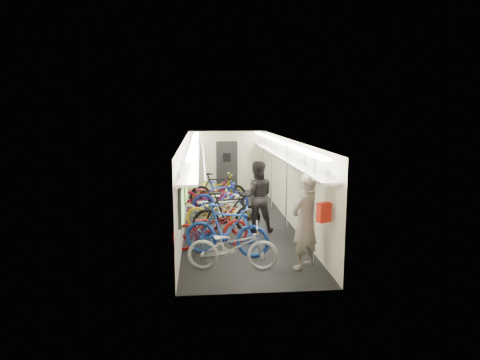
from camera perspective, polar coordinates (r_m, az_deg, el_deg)
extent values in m
plane|color=black|center=(12.57, -0.39, -5.54)|extent=(10.00, 10.00, 0.00)
plane|color=white|center=(12.18, -0.40, 5.45)|extent=(10.00, 10.00, 0.00)
plane|color=beige|center=(12.28, -7.38, -0.23)|extent=(0.00, 10.00, 10.00)
plane|color=beige|center=(12.53, 6.46, -0.03)|extent=(0.00, 10.00, 10.00)
plane|color=beige|center=(17.26, -1.79, 2.55)|extent=(3.00, 0.00, 3.00)
plane|color=beige|center=(7.46, 2.86, -6.35)|extent=(3.00, 0.00, 3.00)
cube|color=black|center=(9.13, -7.87, -3.20)|extent=(0.06, 1.10, 0.80)
cube|color=#8BC857|center=(9.13, -7.62, -3.20)|extent=(0.02, 0.96, 0.66)
cube|color=black|center=(11.29, -7.37, -0.81)|extent=(0.06, 1.10, 0.80)
cube|color=#8BC857|center=(11.29, -7.17, -0.80)|extent=(0.02, 0.96, 0.66)
cube|color=black|center=(13.46, -7.03, 0.82)|extent=(0.06, 1.10, 0.80)
cube|color=#8BC857|center=(13.46, -6.86, 0.82)|extent=(0.02, 0.96, 0.66)
cube|color=black|center=(15.64, -6.79, 1.99)|extent=(0.06, 1.10, 0.80)
cube|color=#8BC857|center=(15.64, -6.64, 1.99)|extent=(0.02, 0.96, 0.66)
cube|color=#F1B30C|center=(10.20, -7.54, -1.60)|extent=(0.02, 0.22, 0.30)
cube|color=#F1B30C|center=(12.36, -7.14, 0.30)|extent=(0.02, 0.22, 0.30)
cube|color=#F1B30C|center=(14.54, -6.86, 1.64)|extent=(0.02, 0.22, 0.30)
cube|color=black|center=(17.22, -1.77, 1.87)|extent=(0.85, 0.08, 2.00)
cube|color=#999BA0|center=(12.18, -6.42, 3.13)|extent=(0.40, 9.70, 0.05)
cube|color=#999BA0|center=(12.39, 5.52, 3.24)|extent=(0.40, 9.70, 0.05)
cylinder|color=silver|center=(12.17, -4.87, 3.62)|extent=(0.04, 9.70, 0.04)
cylinder|color=silver|center=(12.33, 4.02, 3.70)|extent=(0.04, 9.70, 0.04)
cube|color=white|center=(12.14, -6.07, 5.10)|extent=(0.18, 9.60, 0.04)
cube|color=white|center=(12.34, 5.18, 5.18)|extent=(0.18, 9.60, 0.04)
cylinder|color=silver|center=(8.84, 9.82, -3.99)|extent=(0.05, 0.05, 2.38)
cylinder|color=silver|center=(11.51, 6.24, -0.84)|extent=(0.05, 0.05, 2.38)
cylinder|color=silver|center=(13.94, 4.21, 0.94)|extent=(0.05, 0.05, 2.38)
cylinder|color=silver|center=(16.39, 2.79, 2.19)|extent=(0.05, 0.05, 2.38)
imported|color=#A09FA4|center=(8.74, -0.98, -8.89)|extent=(1.90, 0.86, 0.96)
imported|color=navy|center=(9.52, -1.82, -6.73)|extent=(2.02, 1.19, 1.17)
imported|color=maroon|center=(10.13, -3.96, -6.33)|extent=(1.96, 1.09, 0.98)
imported|color=black|center=(11.16, -1.71, -4.43)|extent=(1.97, 1.04, 1.14)
imported|color=gold|center=(11.71, -2.87, -4.30)|extent=(1.84, 0.85, 0.93)
imported|color=white|center=(11.33, -1.99, -4.48)|extent=(1.79, 0.98, 1.04)
imported|color=#AFAEB3|center=(12.04, -3.96, -3.82)|extent=(1.92, 0.83, 0.98)
imported|color=navy|center=(13.22, -2.57, -2.42)|extent=(1.84, 0.75, 1.07)
imported|color=maroon|center=(13.61, -4.22, -2.18)|extent=(2.08, 1.19, 1.03)
imported|color=black|center=(14.36, -2.94, -1.32)|extent=(1.98, 0.80, 1.16)
imported|color=#D1D714|center=(14.50, -3.50, -1.33)|extent=(2.17, 0.98, 1.10)
imported|color=gray|center=(8.81, 8.59, -5.46)|extent=(0.85, 0.83, 1.96)
imported|color=black|center=(11.34, 2.25, -2.23)|extent=(0.94, 0.74, 1.90)
cube|color=#B11D11|center=(8.35, 11.11, -4.25)|extent=(0.29, 0.22, 0.38)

